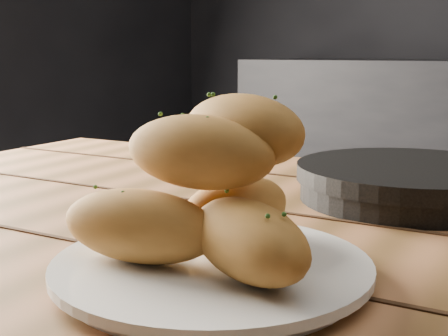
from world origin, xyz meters
TOP-DOWN VIEW (x-y plane):
  - plate at (-0.47, -0.37)m, footprint 0.26×0.26m
  - bread_rolls at (-0.47, -0.37)m, footprint 0.24×0.20m
  - skillet at (-0.39, -0.01)m, footprint 0.41×0.28m

SIDE VIEW (x-z plane):
  - plate at x=-0.47m, z-range 0.75..0.77m
  - skillet at x=-0.39m, z-range 0.75..0.80m
  - bread_rolls at x=-0.47m, z-range 0.76..0.89m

